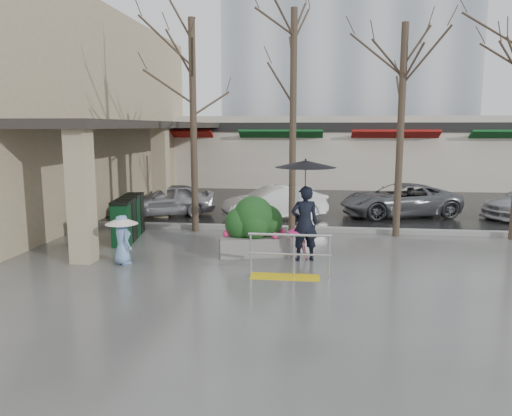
% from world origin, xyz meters
% --- Properties ---
extents(ground, '(120.00, 120.00, 0.00)m').
position_xyz_m(ground, '(0.00, 0.00, 0.00)').
color(ground, '#51514F').
rests_on(ground, ground).
extents(street_asphalt, '(120.00, 36.00, 0.01)m').
position_xyz_m(street_asphalt, '(0.00, 22.00, 0.01)').
color(street_asphalt, black).
rests_on(street_asphalt, ground).
extents(curb, '(120.00, 0.30, 0.15)m').
position_xyz_m(curb, '(0.00, 4.00, 0.07)').
color(curb, gray).
rests_on(curb, ground).
extents(near_building, '(6.00, 18.00, 8.00)m').
position_xyz_m(near_building, '(-9.00, 8.00, 4.00)').
color(near_building, tan).
rests_on(near_building, ground).
extents(canopy_slab, '(2.80, 18.00, 0.25)m').
position_xyz_m(canopy_slab, '(-4.80, 8.00, 3.62)').
color(canopy_slab, '#2D2823').
rests_on(canopy_slab, pillar_front).
extents(pillar_front, '(0.55, 0.55, 3.50)m').
position_xyz_m(pillar_front, '(-3.90, -0.50, 1.75)').
color(pillar_front, tan).
rests_on(pillar_front, ground).
extents(pillar_back, '(0.55, 0.55, 3.50)m').
position_xyz_m(pillar_back, '(-3.90, 6.00, 1.75)').
color(pillar_back, tan).
rests_on(pillar_back, ground).
extents(storefront_row, '(34.00, 6.74, 4.00)m').
position_xyz_m(storefront_row, '(2.00, 17.97, 2.01)').
color(storefront_row, beige).
rests_on(storefront_row, ground).
extents(office_tower, '(18.00, 12.00, 25.00)m').
position_xyz_m(office_tower, '(4.00, 30.00, 12.50)').
color(office_tower, '#8C99A8').
rests_on(office_tower, ground).
extents(handrail, '(1.90, 0.50, 1.03)m').
position_xyz_m(handrail, '(1.36, -1.20, 0.38)').
color(handrail, yellow).
rests_on(handrail, ground).
extents(tree_west, '(3.20, 3.20, 6.80)m').
position_xyz_m(tree_west, '(-2.00, 3.60, 5.08)').
color(tree_west, '#382B21').
rests_on(tree_west, ground).
extents(tree_midwest, '(3.20, 3.20, 7.00)m').
position_xyz_m(tree_midwest, '(1.20, 3.60, 5.23)').
color(tree_midwest, '#382B21').
rests_on(tree_midwest, ground).
extents(tree_mideast, '(3.20, 3.20, 6.50)m').
position_xyz_m(tree_mideast, '(4.50, 3.60, 4.86)').
color(tree_mideast, '#382B21').
rests_on(tree_mideast, ground).
extents(woman, '(1.57, 1.57, 2.64)m').
position_xyz_m(woman, '(1.69, 0.35, 1.60)').
color(woman, black).
rests_on(woman, ground).
extents(child_pink, '(0.61, 0.61, 1.00)m').
position_xyz_m(child_pink, '(1.55, 0.45, 0.58)').
color(child_pink, pink).
rests_on(child_pink, ground).
extents(child_blue, '(0.82, 0.82, 1.26)m').
position_xyz_m(child_blue, '(-2.84, -0.58, 0.77)').
color(child_blue, '#769FD2').
rests_on(child_blue, ground).
extents(planter, '(1.99, 1.32, 1.60)m').
position_xyz_m(planter, '(0.32, 0.80, 0.76)').
color(planter, slate).
rests_on(planter, ground).
extents(news_boxes, '(0.86, 2.40, 1.31)m').
position_xyz_m(news_boxes, '(-3.73, 2.15, 0.66)').
color(news_boxes, '#0D3C1C').
rests_on(news_boxes, ground).
extents(car_a, '(3.99, 2.77, 1.26)m').
position_xyz_m(car_a, '(-3.82, 6.25, 0.63)').
color(car_a, '#A0A0A5').
rests_on(car_a, ground).
extents(car_b, '(4.02, 2.86, 1.26)m').
position_xyz_m(car_b, '(0.44, 6.05, 0.63)').
color(car_b, white).
rests_on(car_b, ground).
extents(car_c, '(4.93, 3.23, 1.26)m').
position_xyz_m(car_c, '(5.17, 7.32, 0.63)').
color(car_c, slate).
rests_on(car_c, ground).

